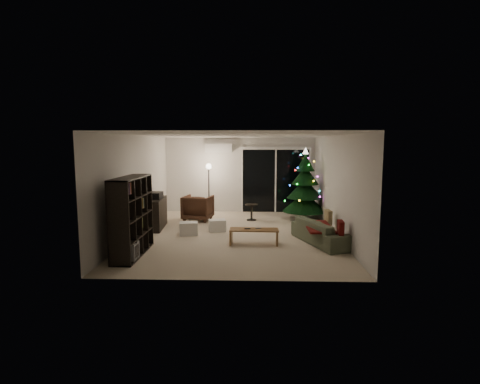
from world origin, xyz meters
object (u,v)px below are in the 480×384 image
(bookshelf, at_px, (122,216))
(media_cabinet, at_px, (154,213))
(sofa, at_px, (323,232))
(coffee_table, at_px, (254,237))
(christmas_tree, at_px, (305,184))
(armchair, at_px, (198,208))

(bookshelf, bearing_deg, media_cabinet, 95.97)
(media_cabinet, bearing_deg, sofa, -22.58)
(bookshelf, xyz_separation_m, media_cabinet, (0.00, 2.49, -0.40))
(bookshelf, height_order, sofa, bookshelf)
(bookshelf, height_order, coffee_table, bookshelf)
(coffee_table, height_order, christmas_tree, christmas_tree)
(bookshelf, xyz_separation_m, armchair, (1.03, 3.60, -0.43))
(media_cabinet, relative_size, sofa, 0.71)
(armchair, bearing_deg, coffee_table, 131.87)
(media_cabinet, distance_m, coffee_table, 3.14)
(media_cabinet, relative_size, armchair, 1.57)
(media_cabinet, bearing_deg, christmas_tree, 13.37)
(coffee_table, bearing_deg, sofa, 6.73)
(media_cabinet, bearing_deg, bookshelf, -94.07)
(sofa, bearing_deg, media_cabinet, 51.46)
(media_cabinet, distance_m, sofa, 4.54)
(bookshelf, xyz_separation_m, sofa, (4.30, 1.05, -0.54))
(sofa, relative_size, coffee_table, 1.65)
(bookshelf, height_order, christmas_tree, christmas_tree)
(bookshelf, relative_size, christmas_tree, 0.75)
(bookshelf, relative_size, sofa, 0.88)
(christmas_tree, bearing_deg, bookshelf, -138.08)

